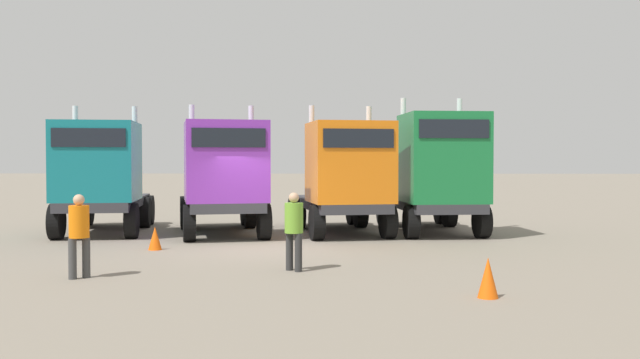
{
  "coord_description": "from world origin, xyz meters",
  "views": [
    {
      "loc": [
        2.24,
        -18.08,
        2.4
      ],
      "look_at": [
        1.59,
        4.35,
        1.74
      ],
      "focal_mm": 38.06,
      "sensor_mm": 36.0,
      "label": 1
    }
  ],
  "objects_px": {
    "semi_truck_teal": "(101,175)",
    "traffic_cone_near": "(488,278)",
    "traffic_cone_mid": "(155,238)",
    "visitor_in_hivis": "(79,230)",
    "semi_truck_orange": "(345,177)",
    "semi_truck_purple": "(224,177)",
    "semi_truck_green": "(438,172)",
    "visitor_with_camera": "(294,226)"
  },
  "relations": [
    {
      "from": "semi_truck_teal",
      "to": "traffic_cone_near",
      "type": "height_order",
      "value": "semi_truck_teal"
    },
    {
      "from": "traffic_cone_mid",
      "to": "visitor_in_hivis",
      "type": "bearing_deg",
      "value": -94.48
    },
    {
      "from": "semi_truck_orange",
      "to": "traffic_cone_near",
      "type": "distance_m",
      "value": 10.0
    },
    {
      "from": "semi_truck_teal",
      "to": "semi_truck_purple",
      "type": "relative_size",
      "value": 0.95
    },
    {
      "from": "visitor_in_hivis",
      "to": "traffic_cone_near",
      "type": "distance_m",
      "value": 8.04
    },
    {
      "from": "visitor_in_hivis",
      "to": "traffic_cone_near",
      "type": "relative_size",
      "value": 2.4
    },
    {
      "from": "semi_truck_teal",
      "to": "traffic_cone_near",
      "type": "xyz_separation_m",
      "value": [
        10.18,
        -9.56,
        -1.55
      ]
    },
    {
      "from": "semi_truck_green",
      "to": "traffic_cone_near",
      "type": "relative_size",
      "value": 8.64
    },
    {
      "from": "visitor_with_camera",
      "to": "semi_truck_teal",
      "type": "bearing_deg",
      "value": -92.74
    },
    {
      "from": "visitor_in_hivis",
      "to": "traffic_cone_mid",
      "type": "distance_m",
      "value": 4.42
    },
    {
      "from": "visitor_with_camera",
      "to": "traffic_cone_mid",
      "type": "bearing_deg",
      "value": -87.07
    },
    {
      "from": "semi_truck_teal",
      "to": "semi_truck_green",
      "type": "xyz_separation_m",
      "value": [
        10.75,
        0.4,
        0.1
      ]
    },
    {
      "from": "semi_truck_green",
      "to": "traffic_cone_mid",
      "type": "relative_size",
      "value": 9.85
    },
    {
      "from": "traffic_cone_near",
      "to": "visitor_in_hivis",
      "type": "bearing_deg",
      "value": 167.71
    },
    {
      "from": "semi_truck_orange",
      "to": "visitor_in_hivis",
      "type": "height_order",
      "value": "semi_truck_orange"
    },
    {
      "from": "semi_truck_teal",
      "to": "visitor_with_camera",
      "type": "relative_size",
      "value": 3.57
    },
    {
      "from": "semi_truck_purple",
      "to": "semi_truck_orange",
      "type": "bearing_deg",
      "value": 80.72
    },
    {
      "from": "semi_truck_green",
      "to": "visitor_with_camera",
      "type": "relative_size",
      "value": 3.61
    },
    {
      "from": "semi_truck_teal",
      "to": "semi_truck_purple",
      "type": "height_order",
      "value": "semi_truck_teal"
    },
    {
      "from": "semi_truck_purple",
      "to": "visitor_with_camera",
      "type": "bearing_deg",
      "value": 7.66
    },
    {
      "from": "traffic_cone_mid",
      "to": "visitor_with_camera",
      "type": "bearing_deg",
      "value": -40.11
    },
    {
      "from": "semi_truck_teal",
      "to": "semi_truck_orange",
      "type": "bearing_deg",
      "value": 80.74
    },
    {
      "from": "visitor_in_hivis",
      "to": "visitor_with_camera",
      "type": "relative_size",
      "value": 1.0
    },
    {
      "from": "traffic_cone_near",
      "to": "visitor_with_camera",
      "type": "bearing_deg",
      "value": 142.25
    },
    {
      "from": "semi_truck_teal",
      "to": "traffic_cone_mid",
      "type": "xyz_separation_m",
      "value": [
        2.69,
        -3.5,
        -1.59
      ]
    },
    {
      "from": "visitor_in_hivis",
      "to": "semi_truck_purple",
      "type": "bearing_deg",
      "value": -54.35
    },
    {
      "from": "semi_truck_teal",
      "to": "visitor_in_hivis",
      "type": "relative_size",
      "value": 3.55
    },
    {
      "from": "semi_truck_green",
      "to": "visitor_in_hivis",
      "type": "xyz_separation_m",
      "value": [
        -8.39,
        -8.26,
        -1.02
      ]
    },
    {
      "from": "semi_truck_purple",
      "to": "visitor_with_camera",
      "type": "xyz_separation_m",
      "value": [
        2.63,
        -6.49,
        -0.89
      ]
    },
    {
      "from": "semi_truck_purple",
      "to": "traffic_cone_near",
      "type": "height_order",
      "value": "semi_truck_purple"
    },
    {
      "from": "semi_truck_teal",
      "to": "semi_truck_purple",
      "type": "xyz_separation_m",
      "value": [
        3.99,
        -0.31,
        -0.03
      ]
    },
    {
      "from": "semi_truck_purple",
      "to": "semi_truck_orange",
      "type": "distance_m",
      "value": 3.8
    },
    {
      "from": "semi_truck_teal",
      "to": "traffic_cone_mid",
      "type": "height_order",
      "value": "semi_truck_teal"
    },
    {
      "from": "visitor_with_camera",
      "to": "semi_truck_purple",
      "type": "bearing_deg",
      "value": -114.91
    },
    {
      "from": "visitor_in_hivis",
      "to": "visitor_with_camera",
      "type": "xyz_separation_m",
      "value": [
        4.27,
        1.05,
        -0.0
      ]
    },
    {
      "from": "semi_truck_green",
      "to": "semi_truck_teal",
      "type": "bearing_deg",
      "value": -94.85
    },
    {
      "from": "semi_truck_teal",
      "to": "semi_truck_green",
      "type": "relative_size",
      "value": 0.99
    },
    {
      "from": "semi_truck_green",
      "to": "semi_truck_orange",
      "type": "bearing_deg",
      "value": -89.8
    },
    {
      "from": "visitor_in_hivis",
      "to": "traffic_cone_near",
      "type": "bearing_deg",
      "value": -144.38
    },
    {
      "from": "visitor_in_hivis",
      "to": "traffic_cone_near",
      "type": "xyz_separation_m",
      "value": [
        7.83,
        -1.71,
        -0.63
      ]
    },
    {
      "from": "semi_truck_green",
      "to": "visitor_in_hivis",
      "type": "height_order",
      "value": "semi_truck_green"
    },
    {
      "from": "semi_truck_teal",
      "to": "visitor_with_camera",
      "type": "xyz_separation_m",
      "value": [
        6.62,
        -6.81,
        -0.92
      ]
    }
  ]
}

